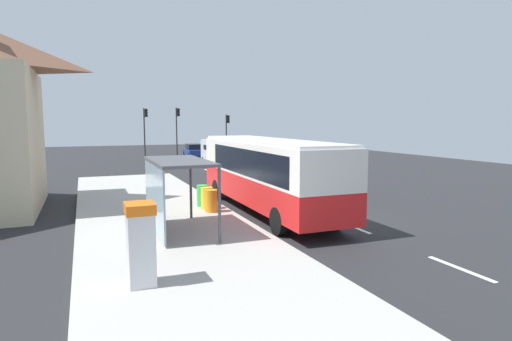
# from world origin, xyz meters

# --- Properties ---
(ground_plane) EXTENTS (56.00, 92.00, 0.04)m
(ground_plane) POSITION_xyz_m (0.00, 14.00, -0.02)
(ground_plane) COLOR #262628
(sidewalk_platform) EXTENTS (6.20, 30.00, 0.18)m
(sidewalk_platform) POSITION_xyz_m (-6.40, 2.00, 0.09)
(sidewalk_platform) COLOR #ADAAA3
(sidewalk_platform) RESTS_ON ground
(lane_stripe_seg_0) EXTENTS (0.16, 2.20, 0.01)m
(lane_stripe_seg_0) POSITION_xyz_m (0.25, -6.00, 0.01)
(lane_stripe_seg_0) COLOR silver
(lane_stripe_seg_0) RESTS_ON ground
(lane_stripe_seg_1) EXTENTS (0.16, 2.20, 0.01)m
(lane_stripe_seg_1) POSITION_xyz_m (0.25, -1.00, 0.01)
(lane_stripe_seg_1) COLOR silver
(lane_stripe_seg_1) RESTS_ON ground
(lane_stripe_seg_2) EXTENTS (0.16, 2.20, 0.01)m
(lane_stripe_seg_2) POSITION_xyz_m (0.25, 4.00, 0.01)
(lane_stripe_seg_2) COLOR silver
(lane_stripe_seg_2) RESTS_ON ground
(lane_stripe_seg_3) EXTENTS (0.16, 2.20, 0.01)m
(lane_stripe_seg_3) POSITION_xyz_m (0.25, 9.00, 0.01)
(lane_stripe_seg_3) COLOR silver
(lane_stripe_seg_3) RESTS_ON ground
(lane_stripe_seg_4) EXTENTS (0.16, 2.20, 0.01)m
(lane_stripe_seg_4) POSITION_xyz_m (0.25, 14.00, 0.01)
(lane_stripe_seg_4) COLOR silver
(lane_stripe_seg_4) RESTS_ON ground
(lane_stripe_seg_5) EXTENTS (0.16, 2.20, 0.01)m
(lane_stripe_seg_5) POSITION_xyz_m (0.25, 19.00, 0.01)
(lane_stripe_seg_5) COLOR silver
(lane_stripe_seg_5) RESTS_ON ground
(lane_stripe_seg_6) EXTENTS (0.16, 2.20, 0.01)m
(lane_stripe_seg_6) POSITION_xyz_m (0.25, 24.00, 0.01)
(lane_stripe_seg_6) COLOR silver
(lane_stripe_seg_6) RESTS_ON ground
(lane_stripe_seg_7) EXTENTS (0.16, 2.20, 0.01)m
(lane_stripe_seg_7) POSITION_xyz_m (0.25, 29.00, 0.01)
(lane_stripe_seg_7) COLOR silver
(lane_stripe_seg_7) RESTS_ON ground
(bus) EXTENTS (2.63, 11.03, 3.21)m
(bus) POSITION_xyz_m (-1.71, 2.69, 1.84)
(bus) COLOR red
(bus) RESTS_ON ground
(white_van) EXTENTS (2.05, 5.21, 2.30)m
(white_van) POSITION_xyz_m (2.20, 22.35, 1.34)
(white_van) COLOR silver
(white_van) RESTS_ON ground
(sedan_near) EXTENTS (2.05, 4.50, 1.52)m
(sedan_near) POSITION_xyz_m (2.30, 32.07, 0.79)
(sedan_near) COLOR navy
(sedan_near) RESTS_ON ground
(ticket_machine) EXTENTS (0.66, 0.76, 1.94)m
(ticket_machine) POSITION_xyz_m (-7.96, -4.35, 1.17)
(ticket_machine) COLOR silver
(ticket_machine) RESTS_ON sidewalk_platform
(recycling_bin_orange) EXTENTS (0.52, 0.52, 0.95)m
(recycling_bin_orange) POSITION_xyz_m (-4.20, 2.80, 0.66)
(recycling_bin_orange) COLOR orange
(recycling_bin_orange) RESTS_ON sidewalk_platform
(recycling_bin_yellow) EXTENTS (0.52, 0.52, 0.95)m
(recycling_bin_yellow) POSITION_xyz_m (-4.20, 3.50, 0.66)
(recycling_bin_yellow) COLOR yellow
(recycling_bin_yellow) RESTS_ON sidewalk_platform
(recycling_bin_green) EXTENTS (0.52, 0.52, 0.95)m
(recycling_bin_green) POSITION_xyz_m (-4.20, 4.20, 0.66)
(recycling_bin_green) COLOR green
(recycling_bin_green) RESTS_ON sidewalk_platform
(traffic_light_near_side) EXTENTS (0.49, 0.28, 4.73)m
(traffic_light_near_side) POSITION_xyz_m (5.50, 30.00, 3.16)
(traffic_light_near_side) COLOR #2D2D2D
(traffic_light_near_side) RESTS_ON ground
(traffic_light_far_side) EXTENTS (0.49, 0.28, 5.36)m
(traffic_light_far_side) POSITION_xyz_m (-3.10, 30.80, 3.54)
(traffic_light_far_side) COLOR #2D2D2D
(traffic_light_far_side) RESTS_ON ground
(traffic_light_median) EXTENTS (0.49, 0.28, 5.47)m
(traffic_light_median) POSITION_xyz_m (0.39, 31.60, 3.61)
(traffic_light_median) COLOR #2D2D2D
(traffic_light_median) RESTS_ON ground
(bus_shelter) EXTENTS (1.80, 4.00, 2.50)m
(bus_shelter) POSITION_xyz_m (-6.41, 0.14, 2.10)
(bus_shelter) COLOR #4C4C51
(bus_shelter) RESTS_ON sidewalk_platform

